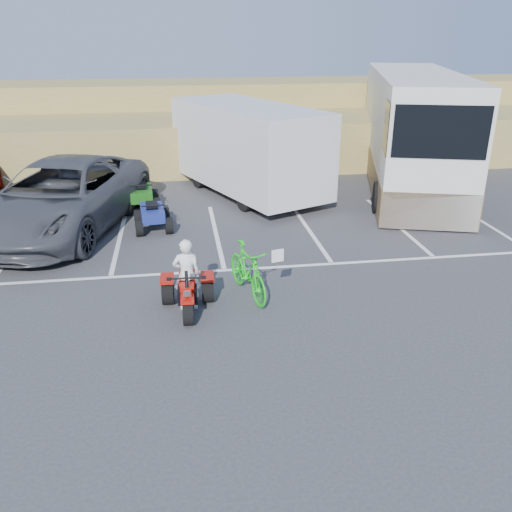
{
  "coord_description": "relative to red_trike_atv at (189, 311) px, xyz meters",
  "views": [
    {
      "loc": [
        -1.0,
        -9.55,
        5.42
      ],
      "look_at": [
        0.54,
        0.83,
        1.0
      ],
      "focal_mm": 38.0,
      "sensor_mm": 36.0,
      "label": 1
    }
  ],
  "objects": [
    {
      "name": "quad_atv_blue",
      "position": [
        -0.85,
        5.16,
        0.0
      ],
      "size": [
        1.16,
        1.48,
        0.9
      ],
      "primitive_type": null,
      "rotation": [
        0.0,
        0.0,
        0.09
      ],
      "color": "navy",
      "rests_on": "ground"
    },
    {
      "name": "green_dirt_bike",
      "position": [
        1.32,
        0.57,
        0.58
      ],
      "size": [
        1.03,
        2.02,
        1.17
      ],
      "primitive_type": "imported",
      "rotation": [
        0.0,
        0.0,
        0.26
      ],
      "color": "#14BF19",
      "rests_on": "ground"
    },
    {
      "name": "red_trike_atv",
      "position": [
        0.0,
        0.0,
        0.0
      ],
      "size": [
        1.16,
        1.53,
        0.97
      ],
      "primitive_type": null,
      "rotation": [
        0.0,
        0.0,
        -0.03
      ],
      "color": "#AB1309",
      "rests_on": "ground"
    },
    {
      "name": "cargo_trailer",
      "position": [
        2.38,
        8.45,
        1.66
      ],
      "size": [
        5.04,
        7.07,
        3.06
      ],
      "rotation": [
        0.0,
        0.0,
        0.41
      ],
      "color": "silver",
      "rests_on": "ground"
    },
    {
      "name": "rv_motorhome",
      "position": [
        8.52,
        9.02,
        1.72
      ],
      "size": [
        5.75,
        11.31,
        3.95
      ],
      "rotation": [
        0.0,
        0.0,
        -0.28
      ],
      "color": "silver",
      "rests_on": "ground"
    },
    {
      "name": "grass_embankment",
      "position": [
        0.93,
        15.03,
        1.42
      ],
      "size": [
        40.0,
        8.5,
        3.1
      ],
      "color": "olive",
      "rests_on": "ground"
    },
    {
      "name": "parking_stripes",
      "position": [
        1.8,
        3.61,
        0.0
      ],
      "size": [
        28.0,
        5.16,
        0.01
      ],
      "color": "white",
      "rests_on": "ground"
    },
    {
      "name": "rider",
      "position": [
        0.0,
        0.15,
        0.77
      ],
      "size": [
        0.57,
        0.38,
        1.54
      ],
      "primitive_type": "imported",
      "rotation": [
        0.0,
        0.0,
        3.12
      ],
      "color": "white",
      "rests_on": "ground"
    },
    {
      "name": "grey_pickup",
      "position": [
        -3.38,
        5.59,
        0.98
      ],
      "size": [
        5.07,
        7.69,
        1.96
      ],
      "primitive_type": "imported",
      "rotation": [
        0.0,
        0.0,
        -0.28
      ],
      "color": "#424449",
      "rests_on": "ground"
    },
    {
      "name": "ground",
      "position": [
        0.93,
        -0.45,
        0.0
      ],
      "size": [
        100.0,
        100.0,
        0.0
      ],
      "primitive_type": "plane",
      "color": "#373739",
      "rests_on": "ground"
    },
    {
      "name": "quad_atv_green",
      "position": [
        -1.26,
        7.11,
        0.0
      ],
      "size": [
        1.22,
        1.57,
        0.98
      ],
      "primitive_type": null,
      "rotation": [
        0.0,
        0.0,
        0.07
      ],
      "color": "#1A5B14",
      "rests_on": "ground"
    }
  ]
}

